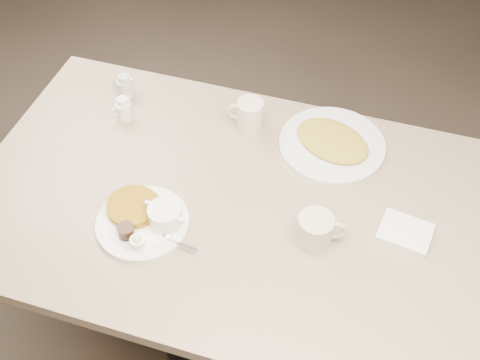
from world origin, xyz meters
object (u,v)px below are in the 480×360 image
(coffee_mug_near, at_px, (316,230))
(creamer_right, at_px, (125,87))
(diner_table, at_px, (238,238))
(main_plate, at_px, (145,218))
(hash_plate, at_px, (332,143))
(coffee_mug_far, at_px, (249,115))
(creamer_left, at_px, (124,109))

(coffee_mug_near, distance_m, creamer_right, 0.81)
(diner_table, xyz_separation_m, creamer_right, (-0.48, 0.32, 0.21))
(creamer_right, bearing_deg, main_plate, -59.96)
(coffee_mug_near, bearing_deg, hash_plate, 94.31)
(coffee_mug_near, xyz_separation_m, hash_plate, (-0.03, 0.35, -0.03))
(coffee_mug_far, xyz_separation_m, hash_plate, (0.26, -0.01, -0.04))
(hash_plate, bearing_deg, main_plate, -133.99)
(creamer_right, bearing_deg, coffee_mug_near, -28.22)
(main_plate, distance_m, coffee_mug_far, 0.46)
(diner_table, bearing_deg, creamer_left, 153.71)
(creamer_right, bearing_deg, creamer_left, -67.85)
(diner_table, height_order, main_plate, main_plate)
(main_plate, bearing_deg, creamer_left, 122.06)
(main_plate, height_order, coffee_mug_far, coffee_mug_far)
(diner_table, height_order, hash_plate, hash_plate)
(coffee_mug_far, distance_m, creamer_right, 0.42)
(main_plate, xyz_separation_m, creamer_right, (-0.27, 0.46, 0.01))
(diner_table, relative_size, hash_plate, 3.56)
(main_plate, relative_size, hash_plate, 0.76)
(diner_table, distance_m, creamer_left, 0.53)
(creamer_right, bearing_deg, coffee_mug_far, -3.30)
(coffee_mug_far, relative_size, creamer_right, 1.45)
(diner_table, xyz_separation_m, hash_plate, (0.20, 0.29, 0.18))
(coffee_mug_near, bearing_deg, main_plate, -169.73)
(coffee_mug_far, bearing_deg, hash_plate, -1.13)
(main_plate, bearing_deg, creamer_right, 120.04)
(hash_plate, bearing_deg, coffee_mug_near, -85.69)
(diner_table, height_order, creamer_right, creamer_right)
(coffee_mug_far, bearing_deg, creamer_left, -168.64)
(diner_table, height_order, creamer_left, creamer_left)
(creamer_right, bearing_deg, hash_plate, -2.47)
(diner_table, distance_m, hash_plate, 0.40)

